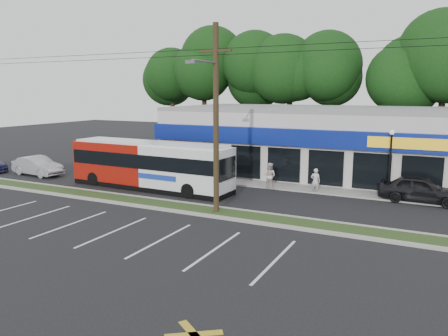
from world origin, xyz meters
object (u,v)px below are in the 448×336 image
lamp_post (390,156)px  utility_pole (212,113)px  car_dark (421,189)px  pedestrian_a (315,181)px  car_silver (38,166)px  pedestrian_b (270,176)px  metrobus (150,164)px

lamp_post → utility_pole: bearing=-136.1°
car_dark → utility_pole: bearing=130.8°
utility_pole → pedestrian_a: 9.20m
car_silver → pedestrian_b: pedestrian_b is taller
metrobus → pedestrian_b: bearing=27.1°
car_silver → pedestrian_a: pedestrian_a is taller
utility_pole → lamp_post: size_ratio=11.76×
lamp_post → pedestrian_b: bearing=-173.5°
lamp_post → car_dark: size_ratio=0.90×
metrobus → lamp_post: bearing=18.2°
utility_pole → metrobus: utility_pole is taller
car_dark → car_silver: bearing=102.1°
utility_pole → metrobus: bearing=151.9°
metrobus → pedestrian_a: bearing=20.2°
utility_pole → pedestrian_b: utility_pole is taller
lamp_post → pedestrian_b: size_ratio=2.35×
pedestrian_b → lamp_post: bearing=-168.0°
utility_pole → car_silver: 18.48m
lamp_post → metrobus: 15.50m
car_silver → pedestrian_a: bearing=-76.2°
metrobus → pedestrian_a: (10.50, 3.45, -0.86)m
car_silver → car_dark: bearing=-77.1°
lamp_post → pedestrian_b: (-7.52, -0.86, -1.77)m
metrobus → car_dark: 17.22m
pedestrian_b → car_dark: bearing=-171.1°
lamp_post → pedestrian_a: lamp_post is taller
metrobus → pedestrian_b: 8.15m
lamp_post → pedestrian_b: 7.77m
car_silver → metrobus: bearing=-85.3°
lamp_post → pedestrian_a: size_ratio=2.54×
car_dark → car_silver: size_ratio=1.04×
lamp_post → pedestrian_a: 4.81m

